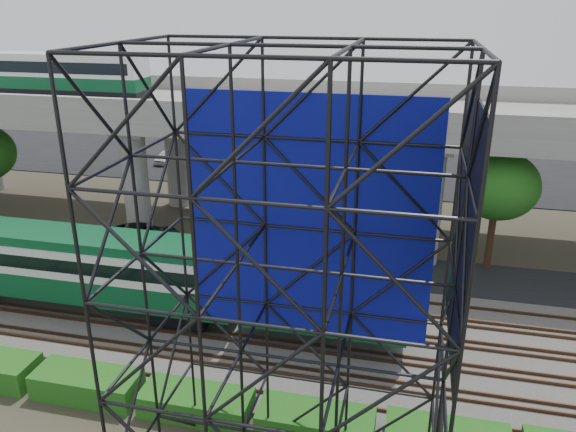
# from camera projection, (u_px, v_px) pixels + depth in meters

# --- Properties ---
(ground) EXTENTS (140.00, 140.00, 0.00)m
(ground) POSITION_uv_depth(u_px,v_px,m) (211.00, 351.00, 27.42)
(ground) COLOR #474233
(ground) RESTS_ON ground
(ballast_bed) EXTENTS (90.00, 12.00, 0.20)m
(ballast_bed) POSITION_uv_depth(u_px,v_px,m) (224.00, 328.00, 29.20)
(ballast_bed) COLOR slate
(ballast_bed) RESTS_ON ground
(service_road) EXTENTS (90.00, 5.00, 0.08)m
(service_road) POSITION_uv_depth(u_px,v_px,m) (267.00, 260.00, 36.95)
(service_road) COLOR black
(service_road) RESTS_ON ground
(parking_lot) EXTENTS (90.00, 18.00, 0.08)m
(parking_lot) POSITION_uv_depth(u_px,v_px,m) (325.00, 165.00, 58.32)
(parking_lot) COLOR black
(parking_lot) RESTS_ON ground
(harbor_water) EXTENTS (140.00, 40.00, 0.03)m
(harbor_water) POSITION_uv_depth(u_px,v_px,m) (351.00, 123.00, 78.33)
(harbor_water) COLOR #425E6D
(harbor_water) RESTS_ON ground
(rail_tracks) EXTENTS (90.00, 9.52, 0.16)m
(rail_tracks) POSITION_uv_depth(u_px,v_px,m) (224.00, 325.00, 29.14)
(rail_tracks) COLOR #472D1E
(rail_tracks) RESTS_ON ballast_bed
(commuter_train) EXTENTS (29.30, 3.06, 4.30)m
(commuter_train) POSITION_uv_depth(u_px,v_px,m) (103.00, 267.00, 29.59)
(commuter_train) COLOR black
(commuter_train) RESTS_ON rail_tracks
(overpass) EXTENTS (80.00, 12.00, 12.40)m
(overpass) POSITION_uv_depth(u_px,v_px,m) (269.00, 120.00, 39.27)
(overpass) COLOR #9E9B93
(overpass) RESTS_ON ground
(scaffold_tower) EXTENTS (9.36, 6.36, 15.00)m
(scaffold_tower) POSITION_uv_depth(u_px,v_px,m) (289.00, 316.00, 16.26)
(scaffold_tower) COLOR black
(scaffold_tower) RESTS_ON ground
(hedge_strip) EXTENTS (34.60, 1.80, 1.20)m
(hedge_strip) POSITION_uv_depth(u_px,v_px,m) (196.00, 402.00, 23.10)
(hedge_strip) COLOR #125013
(hedge_strip) RESTS_ON ground
(trees) EXTENTS (40.94, 16.94, 7.69)m
(trees) POSITION_uv_depth(u_px,v_px,m) (224.00, 153.00, 41.10)
(trees) COLOR #382314
(trees) RESTS_ON ground
(suv) EXTENTS (5.54, 3.44, 1.43)m
(suv) POSITION_uv_depth(u_px,v_px,m) (143.00, 235.00, 39.01)
(suv) COLOR black
(suv) RESTS_ON service_road
(parked_cars) EXTENTS (34.10, 9.21, 1.27)m
(parked_cars) POSITION_uv_depth(u_px,v_px,m) (328.00, 160.00, 57.66)
(parked_cars) COLOR silver
(parked_cars) RESTS_ON parking_lot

